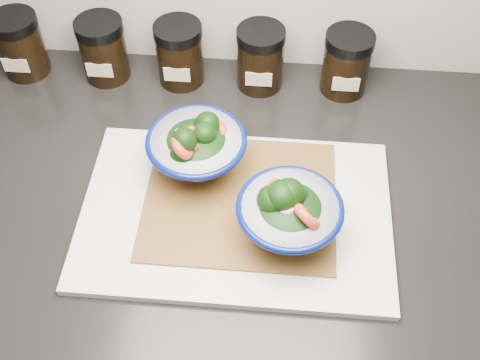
# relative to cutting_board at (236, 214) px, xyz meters

# --- Properties ---
(cabinet) EXTENTS (3.43, 0.58, 0.86)m
(cabinet) POSITION_rel_cutting_board_xyz_m (-0.03, 0.05, -0.48)
(cabinet) COLOR black
(cabinet) RESTS_ON ground
(countertop) EXTENTS (3.50, 0.60, 0.04)m
(countertop) POSITION_rel_cutting_board_xyz_m (-0.03, 0.05, -0.03)
(countertop) COLOR black
(countertop) RESTS_ON cabinet
(cutting_board) EXTENTS (0.45, 0.30, 0.01)m
(cutting_board) POSITION_rel_cutting_board_xyz_m (0.00, 0.00, 0.00)
(cutting_board) COLOR silver
(cutting_board) RESTS_ON countertop
(bamboo_mat) EXTENTS (0.28, 0.24, 0.00)m
(bamboo_mat) POSITION_rel_cutting_board_xyz_m (0.00, 0.02, 0.01)
(bamboo_mat) COLOR brown
(bamboo_mat) RESTS_ON cutting_board
(bowl_left) EXTENTS (0.15, 0.15, 0.11)m
(bowl_left) POSITION_rel_cutting_board_xyz_m (-0.06, 0.07, 0.06)
(bowl_left) COLOR white
(bowl_left) RESTS_ON bamboo_mat
(bowl_right) EXTENTS (0.15, 0.15, 0.10)m
(bowl_right) POSITION_rel_cutting_board_xyz_m (0.07, -0.03, 0.06)
(bowl_right) COLOR white
(bowl_right) RESTS_ON bamboo_mat
(spice_jar_a) EXTENTS (0.08, 0.08, 0.11)m
(spice_jar_a) POSITION_rel_cutting_board_xyz_m (-0.40, 0.29, 0.05)
(spice_jar_a) COLOR black
(spice_jar_a) RESTS_ON countertop
(spice_jar_b) EXTENTS (0.08, 0.08, 0.11)m
(spice_jar_b) POSITION_rel_cutting_board_xyz_m (-0.26, 0.29, 0.05)
(spice_jar_b) COLOR black
(spice_jar_b) RESTS_ON countertop
(spice_jar_c) EXTENTS (0.08, 0.08, 0.11)m
(spice_jar_c) POSITION_rel_cutting_board_xyz_m (-0.12, 0.29, 0.05)
(spice_jar_c) COLOR black
(spice_jar_c) RESTS_ON countertop
(spice_jar_d) EXTENTS (0.08, 0.08, 0.11)m
(spice_jar_d) POSITION_rel_cutting_board_xyz_m (0.02, 0.29, 0.05)
(spice_jar_d) COLOR black
(spice_jar_d) RESTS_ON countertop
(spice_jar_e) EXTENTS (0.08, 0.08, 0.11)m
(spice_jar_e) POSITION_rel_cutting_board_xyz_m (0.16, 0.29, 0.05)
(spice_jar_e) COLOR black
(spice_jar_e) RESTS_ON countertop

